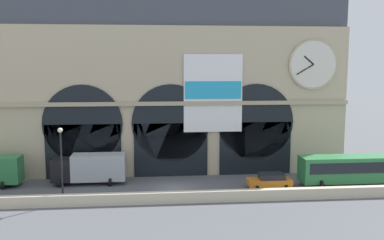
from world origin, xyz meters
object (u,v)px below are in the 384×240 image
Objects in this scene: bus_east at (353,169)px; car_mideast at (270,181)px; box_truck_midwest at (90,168)px; street_lamp_quayside at (61,155)px.

car_mideast is at bearing -178.77° from bus_east.
bus_east is at bearing -6.83° from box_truck_midwest.
box_truck_midwest is 27.25m from bus_east.
box_truck_midwest is 1.09× the size of street_lamp_quayside.
street_lamp_quayside is (-28.61, -3.00, 2.63)m from bus_east.
bus_east is at bearing 5.99° from street_lamp_quayside.
box_truck_midwest is 1.70× the size of car_mideast.
box_truck_midwest is at bearing 169.36° from car_mideast.
street_lamp_quayside is at bearing -174.01° from bus_east.
car_mideast is at bearing -10.64° from box_truck_midwest.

